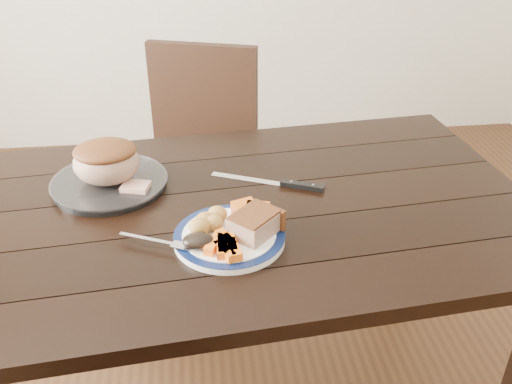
{
  "coord_description": "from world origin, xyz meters",
  "views": [
    {
      "loc": [
        -0.06,
        -1.24,
        1.53
      ],
      "look_at": [
        0.08,
        -0.02,
        0.8
      ],
      "focal_mm": 40.0,
      "sensor_mm": 36.0,
      "label": 1
    }
  ],
  "objects": [
    {
      "name": "cut_slice",
      "position": [
        -0.23,
        0.08,
        0.78
      ],
      "size": [
        0.08,
        0.07,
        0.02
      ],
      "primitive_type": "cube",
      "rotation": [
        0.0,
        0.0,
        -0.27
      ],
      "color": "tan",
      "rests_on": "serving_platter"
    },
    {
      "name": "pumpkin_wedges",
      "position": [
        0.06,
        -0.09,
        0.79
      ],
      "size": [
        0.09,
        0.07,
        0.04
      ],
      "color": "orange",
      "rests_on": "dinner_plate"
    },
    {
      "name": "chair_far",
      "position": [
        -0.06,
        0.73,
        0.52
      ],
      "size": [
        0.53,
        0.54,
        0.93
      ],
      "rotation": [
        0.0,
        0.0,
        2.84
      ],
      "color": "black",
      "rests_on": "ground"
    },
    {
      "name": "carving_knife",
      "position": [
        0.18,
        0.09,
        0.76
      ],
      "size": [
        0.3,
        0.15,
        0.01
      ],
      "rotation": [
        0.0,
        0.0,
        -0.42
      ],
      "color": "silver",
      "rests_on": "dining_table"
    },
    {
      "name": "dining_table",
      "position": [
        0.0,
        0.0,
        0.66
      ],
      "size": [
        1.68,
        1.04,
        0.75
      ],
      "rotation": [
        0.0,
        0.0,
        0.09
      ],
      "color": "black",
      "rests_on": "ground"
    },
    {
      "name": "plate_rim",
      "position": [
        0.0,
        -0.15,
        0.77
      ],
      "size": [
        0.26,
        0.26,
        0.02
      ],
      "primitive_type": "torus",
      "color": "#0C183D",
      "rests_on": "dinner_plate"
    },
    {
      "name": "dark_mushroom",
      "position": [
        -0.07,
        -0.19,
        0.79
      ],
      "size": [
        0.07,
        0.05,
        0.03
      ],
      "primitive_type": "ellipsoid",
      "color": "black",
      "rests_on": "dinner_plate"
    },
    {
      "name": "carrot_batons",
      "position": [
        -0.01,
        -0.21,
        0.78
      ],
      "size": [
        0.08,
        0.11,
        0.02
      ],
      "color": "orange",
      "rests_on": "dinner_plate"
    },
    {
      "name": "serving_platter",
      "position": [
        -0.3,
        0.14,
        0.76
      ],
      "size": [
        0.3,
        0.3,
        0.02
      ],
      "primitive_type": "cylinder",
      "color": "white",
      "rests_on": "dining_table"
    },
    {
      "name": "pork_slice",
      "position": [
        0.06,
        -0.15,
        0.79
      ],
      "size": [
        0.14,
        0.14,
        0.05
      ],
      "primitive_type": "cube",
      "rotation": [
        0.0,
        0.0,
        0.79
      ],
      "color": "#A67D65",
      "rests_on": "dinner_plate"
    },
    {
      "name": "roasted_potatoes",
      "position": [
        -0.04,
        -0.12,
        0.79
      ],
      "size": [
        0.09,
        0.09,
        0.04
      ],
      "color": "gold",
      "rests_on": "dinner_plate"
    },
    {
      "name": "dinner_plate",
      "position": [
        0.0,
        -0.15,
        0.76
      ],
      "size": [
        0.26,
        0.26,
        0.02
      ],
      "primitive_type": "cylinder",
      "color": "white",
      "rests_on": "dining_table"
    },
    {
      "name": "roast_joint",
      "position": [
        -0.3,
        0.14,
        0.82
      ],
      "size": [
        0.18,
        0.15,
        0.11
      ],
      "primitive_type": "ellipsoid",
      "color": "tan",
      "rests_on": "serving_platter"
    },
    {
      "name": "fork",
      "position": [
        -0.16,
        -0.17,
        0.77
      ],
      "size": [
        0.17,
        0.09,
        0.0
      ],
      "rotation": [
        0.0,
        0.0,
        -0.43
      ],
      "color": "silver",
      "rests_on": "dinner_plate"
    }
  ]
}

